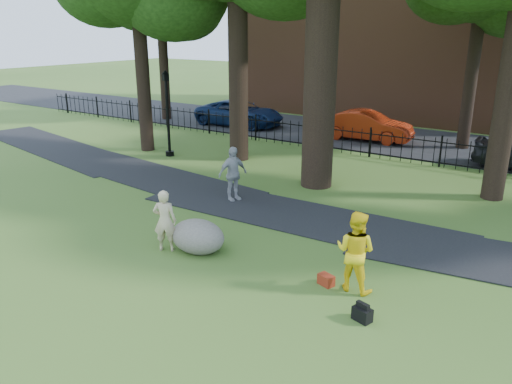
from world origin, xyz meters
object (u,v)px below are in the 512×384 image
Objects in this scene: man at (355,251)px; lamppost at (168,115)px; woman at (165,221)px; red_sedan at (367,126)px; boulder at (198,234)px.

lamppost is at bearing -28.69° from man.
woman is 9.99m from lamppost.
lamppost is 9.90m from red_sedan.
man is (4.76, 0.80, 0.09)m from woman.
lamppost reaches higher than woman.
boulder is 10.19m from lamppost.
woman reaches higher than boulder.
woman is 0.89× the size of man.
lamppost is (-6.75, 7.29, 1.01)m from woman.
man is at bearing 4.89° from boulder.
lamppost is at bearing 138.78° from red_sedan.
man is 0.48× the size of lamppost.
red_sedan reaches higher than boulder.
man is 1.22× the size of boulder.
woman reaches higher than red_sedan.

